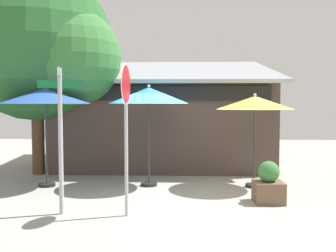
{
  "coord_description": "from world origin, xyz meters",
  "views": [
    {
      "loc": [
        0.28,
        -9.47,
        2.23
      ],
      "look_at": [
        -0.09,
        1.2,
        1.6
      ],
      "focal_mm": 40.73,
      "sensor_mm": 36.0,
      "label": 1
    }
  ],
  "objects_px": {
    "patio_umbrella_mustard_right": "(255,104)",
    "patio_umbrella_teal_center": "(149,96)",
    "street_sign_post": "(60,125)",
    "sidewalk_planter": "(268,185)",
    "patio_umbrella_royal_blue_left": "(45,97)",
    "stop_sign": "(126,110)",
    "shade_tree": "(43,47)"
  },
  "relations": [
    {
      "from": "stop_sign",
      "to": "sidewalk_planter",
      "type": "xyz_separation_m",
      "value": [
        3.05,
        1.13,
        -1.71
      ]
    },
    {
      "from": "patio_umbrella_royal_blue_left",
      "to": "street_sign_post",
      "type": "bearing_deg",
      "value": -64.62
    },
    {
      "from": "patio_umbrella_royal_blue_left",
      "to": "patio_umbrella_mustard_right",
      "type": "height_order",
      "value": "patio_umbrella_royal_blue_left"
    },
    {
      "from": "street_sign_post",
      "to": "shade_tree",
      "type": "bearing_deg",
      "value": 113.86
    },
    {
      "from": "patio_umbrella_teal_center",
      "to": "sidewalk_planter",
      "type": "height_order",
      "value": "patio_umbrella_teal_center"
    },
    {
      "from": "street_sign_post",
      "to": "shade_tree",
      "type": "height_order",
      "value": "shade_tree"
    },
    {
      "from": "patio_umbrella_mustard_right",
      "to": "stop_sign",
      "type": "bearing_deg",
      "value": -137.93
    },
    {
      "from": "patio_umbrella_teal_center",
      "to": "sidewalk_planter",
      "type": "relative_size",
      "value": 2.91
    },
    {
      "from": "stop_sign",
      "to": "patio_umbrella_royal_blue_left",
      "type": "xyz_separation_m",
      "value": [
        -2.54,
        2.62,
        0.31
      ]
    },
    {
      "from": "patio_umbrella_mustard_right",
      "to": "shade_tree",
      "type": "distance_m",
      "value": 6.68
    },
    {
      "from": "patio_umbrella_royal_blue_left",
      "to": "sidewalk_planter",
      "type": "height_order",
      "value": "patio_umbrella_royal_blue_left"
    },
    {
      "from": "stop_sign",
      "to": "patio_umbrella_mustard_right",
      "type": "relative_size",
      "value": 1.2
    },
    {
      "from": "stop_sign",
      "to": "patio_umbrella_teal_center",
      "type": "bearing_deg",
      "value": 85.69
    },
    {
      "from": "patio_umbrella_teal_center",
      "to": "patio_umbrella_mustard_right",
      "type": "xyz_separation_m",
      "value": [
        2.82,
        -0.05,
        -0.2
      ]
    },
    {
      "from": "street_sign_post",
      "to": "patio_umbrella_mustard_right",
      "type": "distance_m",
      "value": 5.12
    },
    {
      "from": "patio_umbrella_mustard_right",
      "to": "patio_umbrella_teal_center",
      "type": "bearing_deg",
      "value": 178.98
    },
    {
      "from": "patio_umbrella_teal_center",
      "to": "sidewalk_planter",
      "type": "distance_m",
      "value": 3.86
    },
    {
      "from": "street_sign_post",
      "to": "sidewalk_planter",
      "type": "bearing_deg",
      "value": 13.6
    },
    {
      "from": "stop_sign",
      "to": "shade_tree",
      "type": "distance_m",
      "value": 5.72
    },
    {
      "from": "street_sign_post",
      "to": "patio_umbrella_mustard_right",
      "type": "bearing_deg",
      "value": 31.44
    },
    {
      "from": "patio_umbrella_teal_center",
      "to": "stop_sign",
      "type": "bearing_deg",
      "value": -94.31
    },
    {
      "from": "patio_umbrella_royal_blue_left",
      "to": "sidewalk_planter",
      "type": "relative_size",
      "value": 2.88
    },
    {
      "from": "street_sign_post",
      "to": "patio_umbrella_teal_center",
      "type": "xyz_separation_m",
      "value": [
        1.54,
        2.71,
        0.63
      ]
    },
    {
      "from": "patio_umbrella_royal_blue_left",
      "to": "shade_tree",
      "type": "relative_size",
      "value": 0.42
    },
    {
      "from": "street_sign_post",
      "to": "shade_tree",
      "type": "relative_size",
      "value": 0.45
    },
    {
      "from": "patio_umbrella_mustard_right",
      "to": "sidewalk_planter",
      "type": "distance_m",
      "value": 2.43
    },
    {
      "from": "stop_sign",
      "to": "patio_umbrella_mustard_right",
      "type": "height_order",
      "value": "stop_sign"
    },
    {
      "from": "stop_sign",
      "to": "patio_umbrella_mustard_right",
      "type": "xyz_separation_m",
      "value": [
        3.03,
        2.73,
        0.12
      ]
    },
    {
      "from": "patio_umbrella_teal_center",
      "to": "sidewalk_planter",
      "type": "xyz_separation_m",
      "value": [
        2.84,
        -1.65,
        -2.02
      ]
    },
    {
      "from": "patio_umbrella_mustard_right",
      "to": "shade_tree",
      "type": "bearing_deg",
      "value": 165.54
    },
    {
      "from": "sidewalk_planter",
      "to": "street_sign_post",
      "type": "bearing_deg",
      "value": -166.4
    },
    {
      "from": "stop_sign",
      "to": "sidewalk_planter",
      "type": "height_order",
      "value": "stop_sign"
    }
  ]
}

